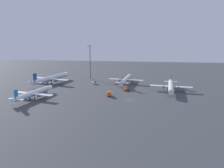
{
  "coord_description": "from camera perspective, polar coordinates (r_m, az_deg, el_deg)",
  "views": [
    {
      "loc": [
        5.76,
        -125.84,
        37.58
      ],
      "look_at": [
        -13.95,
        25.95,
        4.0
      ],
      "focal_mm": 34.76,
      "sensor_mm": 36.0,
      "label": 1
    }
  ],
  "objects": [
    {
      "name": "ground_plane",
      "position": [
        131.46,
        4.59,
        -4.28
      ],
      "size": [
        416.0,
        416.0,
        0.0
      ],
      "primitive_type": "plane",
      "color": "#424449"
    },
    {
      "name": "baggage_tractor",
      "position": [
        153.58,
        3.89,
        -1.37
      ],
      "size": [
        4.38,
        4.24,
        2.25
      ],
      "rotation": [
        0.0,
        0.0,
        5.45
      ],
      "color": "#D85919",
      "rests_on": "ground"
    },
    {
      "name": "airplane_mid_apron",
      "position": [
        156.65,
        15.23,
        -0.59
      ],
      "size": [
        29.03,
        37.2,
        9.54
      ],
      "rotation": [
        0.0,
        0.0,
        3.02
      ],
      "color": "silver",
      "rests_on": "ground"
    },
    {
      "name": "airplane_terminal_side",
      "position": [
        176.34,
        3.67,
        1.21
      ],
      "size": [
        28.24,
        36.16,
        9.28
      ],
      "rotation": [
        0.0,
        0.0,
        -0.14
      ],
      "color": "silver",
      "rests_on": "ground"
    },
    {
      "name": "airplane_far_stand",
      "position": [
        183.1,
        -15.78,
        1.41
      ],
      "size": [
        33.57,
        42.74,
        11.18
      ],
      "rotation": [
        0.0,
        0.0,
        -0.28
      ],
      "color": "silver",
      "rests_on": "ground"
    },
    {
      "name": "airplane_near_gate",
      "position": [
        141.84,
        -19.94,
        -2.32
      ],
      "size": [
        27.36,
        34.94,
        9.03
      ],
      "rotation": [
        0.0,
        0.0,
        -0.21
      ],
      "color": "white",
      "rests_on": "ground"
    },
    {
      "name": "apron_light_west",
      "position": [
        195.19,
        -5.78,
        6.24
      ],
      "size": [
        4.8,
        0.9,
        30.11
      ],
      "color": "slate",
      "rests_on": "ground"
    },
    {
      "name": "catering_truck",
      "position": [
        140.16,
        -0.9,
        -2.51
      ],
      "size": [
        3.78,
        6.07,
        3.05
      ],
      "rotation": [
        0.0,
        0.0,
        0.27
      ],
      "color": "#D85919",
      "rests_on": "ground"
    },
    {
      "name": "cargo_loader",
      "position": [
        175.6,
        -4.64,
        0.37
      ],
      "size": [
        3.8,
        4.56,
        2.25
      ],
      "rotation": [
        0.0,
        0.0,
        3.68
      ],
      "color": "white",
      "rests_on": "ground"
    }
  ]
}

